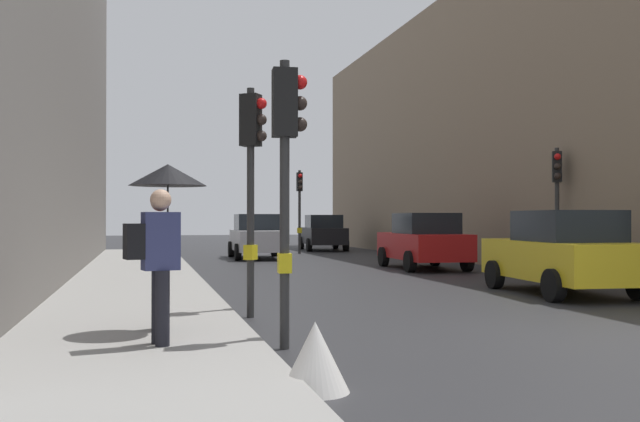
% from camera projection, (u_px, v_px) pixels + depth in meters
% --- Properties ---
extents(ground_plane, '(120.00, 120.00, 0.00)m').
position_uv_depth(ground_plane, '(632.00, 338.00, 9.55)').
color(ground_plane, '#28282B').
extents(sidewalk_kerb, '(3.05, 40.00, 0.16)m').
position_uv_depth(sidewalk_kerb, '(135.00, 297.00, 13.82)').
color(sidewalk_kerb, gray).
rests_on(sidewalk_kerb, ground).
extents(building_facade_right, '(12.00, 33.93, 10.23)m').
position_uv_depth(building_facade_right, '(585.00, 131.00, 28.83)').
color(building_facade_right, gray).
rests_on(building_facade_right, ground).
extents(traffic_light_near_right, '(0.44, 0.38, 3.70)m').
position_uv_depth(traffic_light_near_right, '(252.00, 159.00, 11.56)').
color(traffic_light_near_right, '#2D2D2D').
rests_on(traffic_light_near_right, ground).
extents(traffic_light_near_left, '(0.44, 0.26, 3.54)m').
position_uv_depth(traffic_light_near_left, '(287.00, 150.00, 8.79)').
color(traffic_light_near_left, '#2D2D2D').
rests_on(traffic_light_near_left, ground).
extents(traffic_light_far_median, '(0.25, 0.43, 3.76)m').
position_uv_depth(traffic_light_far_median, '(300.00, 196.00, 32.21)').
color(traffic_light_far_median, '#2D2D2D').
rests_on(traffic_light_far_median, ground).
extents(traffic_light_mid_street, '(0.35, 0.45, 3.52)m').
position_uv_depth(traffic_light_mid_street, '(557.00, 188.00, 19.53)').
color(traffic_light_mid_street, '#2D2D2D').
rests_on(traffic_light_mid_street, ground).
extents(car_dark_suv, '(2.27, 4.32, 1.76)m').
position_uv_depth(car_dark_suv, '(323.00, 233.00, 35.76)').
color(car_dark_suv, black).
rests_on(car_dark_suv, ground).
extents(car_yellow_taxi, '(2.24, 4.31, 1.76)m').
position_uv_depth(car_yellow_taxi, '(563.00, 253.00, 15.05)').
color(car_yellow_taxi, yellow).
rests_on(car_yellow_taxi, ground).
extents(car_silver_hatchback, '(2.11, 4.25, 1.76)m').
position_uv_depth(car_silver_hatchback, '(257.00, 236.00, 28.55)').
color(car_silver_hatchback, '#BCBCC1').
rests_on(car_silver_hatchback, ground).
extents(car_red_sedan, '(2.15, 4.27, 1.76)m').
position_uv_depth(car_red_sedan, '(424.00, 241.00, 22.61)').
color(car_red_sedan, red).
rests_on(car_red_sedan, ground).
extents(pedestrian_with_umbrella, '(1.00, 1.00, 2.14)m').
position_uv_depth(pedestrian_with_umbrella, '(165.00, 200.00, 9.26)').
color(pedestrian_with_umbrella, black).
rests_on(pedestrian_with_umbrella, sidewalk_kerb).
extents(pedestrian_with_grey_backpack, '(0.64, 0.40, 1.77)m').
position_uv_depth(pedestrian_with_grey_backpack, '(157.00, 257.00, 8.14)').
color(pedestrian_with_grey_backpack, black).
rests_on(pedestrian_with_grey_backpack, sidewalk_kerb).
extents(warning_sign_triangle, '(0.64, 0.64, 0.65)m').
position_uv_depth(warning_sign_triangle, '(315.00, 357.00, 6.59)').
color(warning_sign_triangle, silver).
rests_on(warning_sign_triangle, ground).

